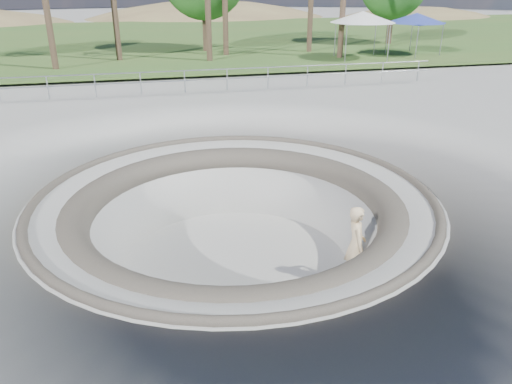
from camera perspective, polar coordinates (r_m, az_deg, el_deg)
ground at (r=12.72m, az=-2.45°, el=-0.57°), size 180.00×180.00×0.00m
skate_bowl at (r=13.57m, az=-2.32°, el=-7.65°), size 14.00×14.00×4.10m
grass_strip at (r=45.74m, az=-11.06°, el=16.82°), size 180.00×36.00×0.12m
distant_hills at (r=69.92m, az=-8.51°, el=13.16°), size 103.20×45.00×28.60m
safety_railing at (r=23.94m, az=-8.15°, el=12.43°), size 25.00×0.06×1.03m
skateboard at (r=12.93m, az=10.97°, el=-9.85°), size 0.87×0.30×0.09m
skater at (r=12.40m, az=11.33°, el=-5.88°), size 0.59×0.80×2.01m
canopy_white at (r=33.75m, az=12.12°, el=18.96°), size 5.68×5.68×2.90m
canopy_blue at (r=36.39m, az=17.87°, el=18.39°), size 4.95×4.95×2.68m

